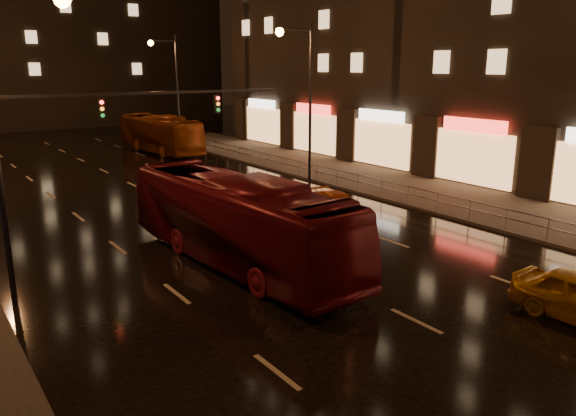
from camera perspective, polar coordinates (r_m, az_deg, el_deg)
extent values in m
plane|color=black|center=(29.90, -10.28, -0.26)|extent=(140.00, 140.00, 0.00)
cube|color=#38332D|center=(34.03, 14.64, 1.40)|extent=(7.00, 70.00, 0.15)
cube|color=black|center=(28.24, -14.59, 11.22)|extent=(15.20, 0.14, 0.14)
cube|color=black|center=(27.64, -18.43, 9.54)|extent=(0.32, 0.18, 0.95)
cube|color=black|center=(29.92, -7.22, 10.45)|extent=(0.32, 0.18, 0.95)
sphere|color=#FF1E19|center=(27.51, -18.40, 10.15)|extent=(0.18, 0.18, 0.18)
cylinder|color=#99999E|center=(55.46, -11.21, 7.02)|extent=(0.04, 0.04, 1.00)
cube|color=#99999E|center=(33.54, 7.16, 3.36)|extent=(0.05, 56.00, 0.05)
cube|color=#99999E|center=(33.61, 7.14, 2.69)|extent=(0.05, 56.00, 0.05)
imported|color=maroon|center=(21.31, -5.16, -1.26)|extent=(3.52, 12.34, 3.40)
imported|color=#883A0D|center=(50.59, -12.88, 7.35)|extent=(3.22, 11.64, 3.21)
imported|color=orange|center=(28.57, 5.01, 0.42)|extent=(1.98, 4.08, 1.14)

